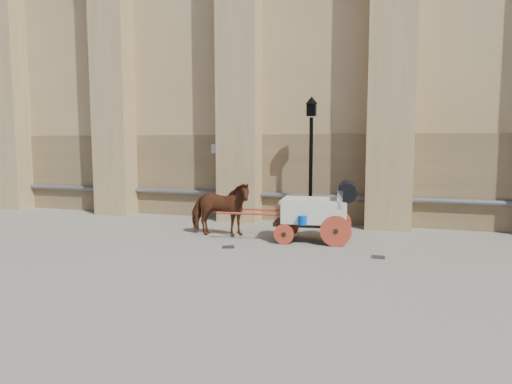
% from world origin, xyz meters
% --- Properties ---
extents(ground, '(90.00, 90.00, 0.00)m').
position_xyz_m(ground, '(0.00, 0.00, 0.00)').
color(ground, '#6C6659').
rests_on(ground, ground).
extents(horse, '(1.94, 0.99, 1.59)m').
position_xyz_m(horse, '(-0.64, 0.90, 0.80)').
color(horse, brown).
rests_on(horse, ground).
extents(carriage, '(3.90, 1.48, 1.67)m').
position_xyz_m(carriage, '(2.25, 1.04, 0.90)').
color(carriage, black).
rests_on(carriage, ground).
extents(street_lamp, '(0.39, 0.39, 4.16)m').
position_xyz_m(street_lamp, '(1.59, 3.11, 2.22)').
color(street_lamp, black).
rests_on(street_lamp, ground).
extents(drain_grate_near, '(0.42, 0.42, 0.01)m').
position_xyz_m(drain_grate_near, '(0.12, -0.39, 0.01)').
color(drain_grate_near, black).
rests_on(drain_grate_near, ground).
extents(drain_grate_far, '(0.32, 0.32, 0.01)m').
position_xyz_m(drain_grate_far, '(3.89, -0.30, 0.01)').
color(drain_grate_far, black).
rests_on(drain_grate_far, ground).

